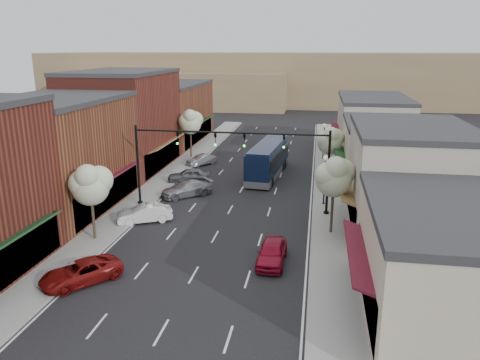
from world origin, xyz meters
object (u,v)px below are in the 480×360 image
at_px(tree_right_far, 330,140).
at_px(red_hatchback, 272,252).
at_px(signal_mast_left, 164,154).
at_px(parked_car_d, 189,175).
at_px(signal_mast_right, 299,159).
at_px(parked_car_b, 145,213).
at_px(parked_car_e, 201,160).
at_px(parked_car_c, 186,189).
at_px(lamp_post_near, 325,172).
at_px(coach_bus, 268,159).
at_px(lamp_post_far, 324,135).
at_px(tree_right_near, 335,176).
at_px(parked_car_a, 81,272).
at_px(tree_left_near, 90,184).
at_px(tree_left_far, 191,121).

bearing_deg(tree_right_far, red_hatchback, -100.15).
height_order(signal_mast_left, parked_car_d, signal_mast_left).
distance_m(signal_mast_right, parked_car_b, 12.97).
bearing_deg(parked_car_e, signal_mast_left, -51.50).
height_order(red_hatchback, parked_car_c, red_hatchback).
bearing_deg(tree_right_far, lamp_post_near, -93.31).
bearing_deg(signal_mast_left, coach_bus, 56.35).
bearing_deg(parked_car_e, lamp_post_far, 56.68).
bearing_deg(lamp_post_far, parked_car_d, -137.37).
height_order(signal_mast_right, lamp_post_far, signal_mast_right).
bearing_deg(signal_mast_right, parked_car_c, 163.49).
relative_size(parked_car_c, parked_car_e, 1.29).
relative_size(tree_right_near, red_hatchback, 1.40).
xyz_separation_m(parked_car_a, parked_car_c, (1.51, 17.03, 0.05)).
bearing_deg(parked_car_d, tree_left_near, -24.17).
height_order(tree_right_far, parked_car_e, tree_right_far).
xyz_separation_m(parked_car_b, parked_car_d, (0.38, 11.49, 0.02)).
height_order(parked_car_a, parked_car_e, parked_car_a).
xyz_separation_m(tree_right_far, lamp_post_far, (-0.55, 8.06, -0.99)).
distance_m(tree_right_near, parked_car_a, 18.01).
xyz_separation_m(signal_mast_right, parked_car_d, (-11.34, 7.56, -3.90)).
height_order(signal_mast_left, coach_bus, signal_mast_left).
relative_size(parked_car_a, parked_car_b, 1.10).
bearing_deg(lamp_post_far, tree_left_far, -172.70).
distance_m(signal_mast_left, lamp_post_near, 13.75).
distance_m(tree_right_far, lamp_post_far, 8.13).
distance_m(parked_car_b, parked_car_e, 18.73).
distance_m(signal_mast_left, parked_car_b, 5.58).
distance_m(tree_right_near, tree_left_near, 17.08).
distance_m(lamp_post_near, lamp_post_far, 17.50).
distance_m(signal_mast_right, tree_right_far, 12.27).
bearing_deg(signal_mast_right, parked_car_b, -161.44).
bearing_deg(red_hatchback, signal_mast_left, 137.93).
xyz_separation_m(lamp_post_near, parked_car_e, (-14.00, 12.29, -2.39)).
bearing_deg(tree_right_far, parked_car_b, -132.29).
bearing_deg(red_hatchback, parked_car_d, 122.15).
height_order(red_hatchback, parked_car_d, red_hatchback).
relative_size(coach_bus, parked_car_d, 2.77).
bearing_deg(parked_car_c, tree_right_far, 83.35).
xyz_separation_m(tree_right_near, parked_car_e, (-14.55, 18.85, -3.83)).
relative_size(parked_car_b, parked_car_e, 1.13).
xyz_separation_m(coach_bus, red_hatchback, (2.51, -20.99, -1.12)).
xyz_separation_m(tree_right_near, parked_car_a, (-14.55, -9.92, -3.80)).
xyz_separation_m(tree_right_far, parked_car_d, (-14.06, -4.39, -3.27)).
bearing_deg(parked_car_d, coach_bus, 101.70).
relative_size(signal_mast_right, signal_mast_left, 1.00).
distance_m(signal_mast_left, parked_car_a, 14.54).
bearing_deg(parked_car_e, parked_car_a, -53.74).
xyz_separation_m(parked_car_a, parked_car_e, (0.00, 28.77, -0.03)).
distance_m(parked_car_b, parked_car_c, 7.13).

